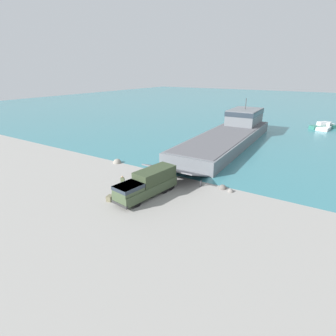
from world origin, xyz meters
The scene contains 12 objects.
ground_plane centered at (0.00, 0.00, 0.00)m, with size 240.00×240.00×0.00m, color gray.
water_surface centered at (0.00, 97.03, 0.00)m, with size 240.00×180.00×0.01m, color teal.
landing_craft centered at (0.69, 29.38, 1.92)m, with size 9.38×40.10×7.86m.
military_truck centered at (1.11, -0.08, 1.53)m, with size 3.54×8.46×2.96m.
soldier_on_ramp centered at (-2.48, -0.25, 1.02)m, with size 0.50×0.39×1.76m.
moored_boat_a centered at (16.47, 54.35, 0.50)m, with size 3.82×9.05×1.51m.
moored_boat_b centered at (15.89, 53.86, 0.57)m, with size 6.22×6.24×1.71m.
mooring_bollard centered at (5.23, 5.59, 0.45)m, with size 0.23×0.23×0.82m.
cargo_crate centered at (-1.69, -3.32, 0.30)m, with size 0.61×0.73×0.61m, color #6B664C.
shoreline_rock_a centered at (-9.81, 6.67, 0.00)m, with size 1.30×1.30×1.30m, color gray.
shoreline_rock_b centered at (7.76, 6.45, 0.00)m, with size 0.99×0.99×0.99m, color #66605B.
shoreline_rock_c centered at (8.91, 6.10, 0.00)m, with size 0.72×0.72×0.72m, color gray.
Camera 1 is at (17.74, -21.99, 13.65)m, focal length 28.00 mm.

